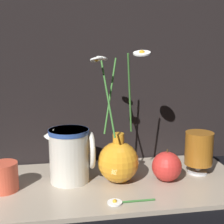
{
  "coord_description": "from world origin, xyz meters",
  "views": [
    {
      "loc": [
        -0.13,
        -0.8,
        0.38
      ],
      "look_at": [
        0.01,
        0.0,
        0.21
      ],
      "focal_mm": 50.0,
      "sensor_mm": 36.0,
      "label": 1
    }
  ],
  "objects": [
    {
      "name": "loose_daisy",
      "position": [
        0.01,
        -0.13,
        0.02
      ],
      "size": [
        0.12,
        0.04,
        0.01
      ],
      "color": "#336B2D",
      "rests_on": "shelf"
    },
    {
      "name": "ground_plane",
      "position": [
        0.0,
        0.0,
        0.0
      ],
      "size": [
        6.0,
        6.0,
        0.0
      ],
      "primitive_type": "plane",
      "color": "black"
    },
    {
      "name": "shelf",
      "position": [
        0.0,
        0.0,
        0.01
      ],
      "size": [
        0.76,
        0.35,
        0.01
      ],
      "color": "tan",
      "rests_on": "ground_plane"
    },
    {
      "name": "ceramic_pitcher",
      "position": [
        -0.1,
        0.03,
        0.09
      ],
      "size": [
        0.14,
        0.11,
        0.16
      ],
      "color": "beige",
      "rests_on": "shelf"
    },
    {
      "name": "orange_fruit",
      "position": [
        0.16,
        -0.02,
        0.05
      ],
      "size": [
        0.08,
        0.08,
        0.09
      ],
      "color": "red",
      "rests_on": "shelf"
    },
    {
      "name": "vase_with_flowers",
      "position": [
        0.03,
        0.0,
        0.08
      ],
      "size": [
        0.17,
        0.12,
        0.36
      ],
      "color": "orange",
      "rests_on": "shelf"
    },
    {
      "name": "yellow_mug",
      "position": [
        -0.28,
        -0.01,
        0.05
      ],
      "size": [
        0.08,
        0.07,
        0.08
      ],
      "color": "#DB5138",
      "rests_on": "shelf"
    },
    {
      "name": "tea_glass",
      "position": [
        0.27,
        0.02,
        0.09
      ],
      "size": [
        0.08,
        0.08,
        0.13
      ],
      "color": "silver",
      "rests_on": "shelf"
    }
  ]
}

